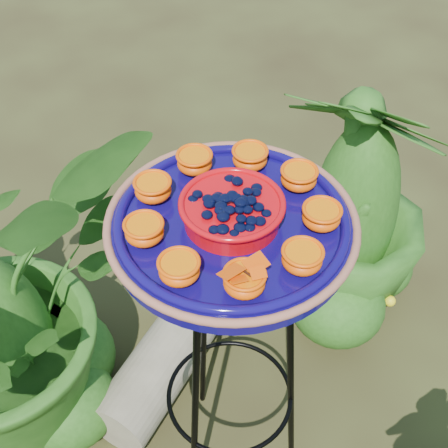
{
  "coord_description": "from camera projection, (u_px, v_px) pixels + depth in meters",
  "views": [
    {
      "loc": [
        -0.26,
        -0.76,
        1.86
      ],
      "look_at": [
        0.08,
        0.01,
        1.02
      ],
      "focal_mm": 50.0,
      "sensor_mm": 36.0,
      "label": 1
    }
  ],
  "objects": [
    {
      "name": "feeder_dish",
      "position": [
        232.0,
        222.0,
        1.23
      ],
      "size": [
        0.51,
        0.51,
        0.11
      ],
      "rotation": [
        0.0,
        0.0,
        0.05
      ],
      "color": "#0E0752",
      "rests_on": "tripod_stand"
    },
    {
      "name": "tripod_stand",
      "position": [
        230.0,
        343.0,
        1.52
      ],
      "size": [
        0.37,
        0.38,
        0.95
      ],
      "rotation": [
        0.0,
        0.0,
        0.05
      ],
      "color": "black",
      "rests_on": "ground"
    },
    {
      "name": "shrub_back_right",
      "position": [
        355.0,
        201.0,
        2.05
      ],
      "size": [
        0.73,
        0.73,
        0.92
      ],
      "primitive_type": "imported",
      "rotation": [
        0.0,
        0.0,
        2.28
      ],
      "color": "#255416",
      "rests_on": "ground"
    },
    {
      "name": "driftwood_log",
      "position": [
        166.0,
        357.0,
        2.05
      ],
      "size": [
        0.59,
        0.53,
        0.2
      ],
      "primitive_type": "cylinder",
      "rotation": [
        0.0,
        1.57,
        0.68
      ],
      "color": "gray",
      "rests_on": "ground"
    }
  ]
}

